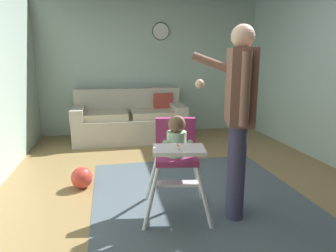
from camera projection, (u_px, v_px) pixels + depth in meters
ground at (195, 204)px, 3.02m from camera, size 5.63×7.54×0.10m
wall_far at (151, 64)px, 5.60m from camera, size 4.83×0.06×2.57m
area_rug at (200, 198)px, 3.04m from camera, size 2.12×2.36×0.01m
couch at (130, 120)px, 5.22m from camera, size 1.87×0.86×0.86m
high_chair at (176, 148)px, 2.62m from camera, size 0.69×0.79×0.92m
adult_standing at (238, 113)px, 2.52m from camera, size 0.50×0.58×1.64m
toy_ball at (82, 178)px, 3.26m from camera, size 0.23×0.23×0.23m
wall_clock at (161, 31)px, 5.46m from camera, size 0.31×0.04×0.31m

